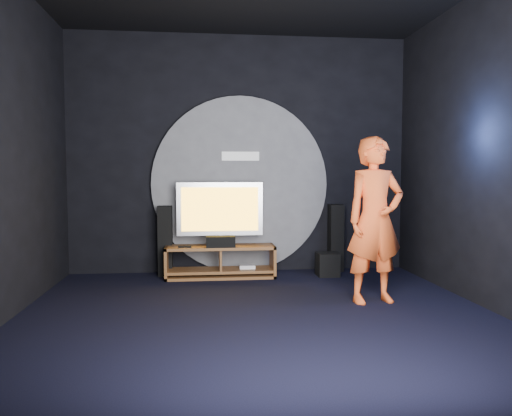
{
  "coord_description": "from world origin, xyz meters",
  "views": [
    {
      "loc": [
        -0.58,
        -4.93,
        1.47
      ],
      "look_at": [
        0.08,
        1.05,
        1.05
      ],
      "focal_mm": 35.0,
      "sensor_mm": 36.0,
      "label": 1
    }
  ],
  "objects_px": {
    "tv": "(220,211)",
    "tower_speaker_left": "(165,241)",
    "subwoofer": "(327,264)",
    "media_console": "(221,264)",
    "player": "(375,220)",
    "tower_speaker_right": "(336,238)"
  },
  "relations": [
    {
      "from": "tv",
      "to": "subwoofer",
      "type": "height_order",
      "value": "tv"
    },
    {
      "from": "media_console",
      "to": "subwoofer",
      "type": "distance_m",
      "value": 1.53
    },
    {
      "from": "tower_speaker_left",
      "to": "subwoofer",
      "type": "xyz_separation_m",
      "value": [
        2.31,
        -0.28,
        -0.34
      ]
    },
    {
      "from": "media_console",
      "to": "player",
      "type": "relative_size",
      "value": 0.82
    },
    {
      "from": "player",
      "to": "media_console",
      "type": "bearing_deg",
      "value": 127.98
    },
    {
      "from": "tv",
      "to": "tower_speaker_left",
      "type": "distance_m",
      "value": 0.91
    },
    {
      "from": "media_console",
      "to": "tower_speaker_left",
      "type": "relative_size",
      "value": 1.54
    },
    {
      "from": "tv",
      "to": "tower_speaker_left",
      "type": "relative_size",
      "value": 1.21
    },
    {
      "from": "media_console",
      "to": "tower_speaker_right",
      "type": "bearing_deg",
      "value": 9.41
    },
    {
      "from": "tv",
      "to": "player",
      "type": "bearing_deg",
      "value": -43.58
    },
    {
      "from": "tower_speaker_left",
      "to": "subwoofer",
      "type": "bearing_deg",
      "value": -6.97
    },
    {
      "from": "media_console",
      "to": "player",
      "type": "xyz_separation_m",
      "value": [
        1.69,
        -1.55,
        0.75
      ]
    },
    {
      "from": "tv",
      "to": "subwoofer",
      "type": "xyz_separation_m",
      "value": [
        1.53,
        -0.13,
        -0.77
      ]
    },
    {
      "from": "subwoofer",
      "to": "media_console",
      "type": "bearing_deg",
      "value": 177.47
    },
    {
      "from": "media_console",
      "to": "tv",
      "type": "relative_size",
      "value": 1.27
    },
    {
      "from": "media_console",
      "to": "tower_speaker_right",
      "type": "relative_size",
      "value": 1.54
    },
    {
      "from": "tower_speaker_right",
      "to": "player",
      "type": "xyz_separation_m",
      "value": [
        -0.05,
        -1.84,
        0.44
      ]
    },
    {
      "from": "tv",
      "to": "tower_speaker_left",
      "type": "bearing_deg",
      "value": 169.24
    },
    {
      "from": "tower_speaker_right",
      "to": "player",
      "type": "bearing_deg",
      "value": -91.63
    },
    {
      "from": "tower_speaker_left",
      "to": "player",
      "type": "height_order",
      "value": "player"
    },
    {
      "from": "tower_speaker_left",
      "to": "subwoofer",
      "type": "height_order",
      "value": "tower_speaker_left"
    },
    {
      "from": "tv",
      "to": "tower_speaker_right",
      "type": "xyz_separation_m",
      "value": [
        1.75,
        0.22,
        -0.44
      ]
    }
  ]
}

